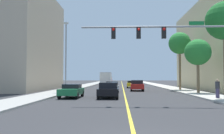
# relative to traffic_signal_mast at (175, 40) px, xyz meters

# --- Properties ---
(ground) EXTENTS (192.00, 192.00, 0.00)m
(ground) POSITION_rel_traffic_signal_mast_xyz_m (-3.57, 31.44, -4.67)
(ground) COLOR #2D2D30
(sidewalk_left) EXTENTS (3.27, 168.00, 0.15)m
(sidewalk_left) POSITION_rel_traffic_signal_mast_xyz_m (-12.08, 31.44, -4.60)
(sidewalk_left) COLOR #9E9B93
(sidewalk_left) RESTS_ON ground
(sidewalk_right) EXTENTS (3.27, 168.00, 0.15)m
(sidewalk_right) POSITION_rel_traffic_signal_mast_xyz_m (4.94, 31.44, -4.60)
(sidewalk_right) COLOR #B2ADA3
(sidewalk_right) RESTS_ON ground
(lane_marking_center) EXTENTS (0.16, 144.00, 0.01)m
(lane_marking_center) POSITION_rel_traffic_signal_mast_xyz_m (-3.57, 31.44, -4.67)
(lane_marking_center) COLOR yellow
(lane_marking_center) RESTS_ON ground
(building_left_near) EXTENTS (10.10, 17.59, 15.26)m
(building_left_near) POSITION_rel_traffic_signal_mast_xyz_m (-20.19, 18.58, 2.95)
(building_left_near) COLOR tan
(building_left_near) RESTS_ON ground
(traffic_signal_mast) EXTENTS (10.75, 0.36, 6.07)m
(traffic_signal_mast) POSITION_rel_traffic_signal_mast_xyz_m (0.00, 0.00, 0.00)
(traffic_signal_mast) COLOR gray
(traffic_signal_mast) RESTS_ON sidewalk_right
(street_lamp) EXTENTS (0.56, 0.28, 8.82)m
(street_lamp) POSITION_rel_traffic_signal_mast_xyz_m (-10.95, 11.86, 0.32)
(street_lamp) COLOR gray
(street_lamp) RESTS_ON sidewalk_left
(palm_mid) EXTENTS (3.09, 3.09, 6.34)m
(palm_mid) POSITION_rel_traffic_signal_mast_xyz_m (5.14, 10.60, 0.21)
(palm_mid) COLOR brown
(palm_mid) RESTS_ON sidewalk_right
(palm_far) EXTENTS (3.28, 3.28, 8.59)m
(palm_far) POSITION_rel_traffic_signal_mast_xyz_m (4.89, 17.91, 2.36)
(palm_far) COLOR brown
(palm_far) RESTS_ON sidewalk_right
(car_black) EXTENTS (1.97, 4.17, 1.46)m
(car_black) POSITION_rel_traffic_signal_mast_xyz_m (-5.18, 5.01, -3.92)
(car_black) COLOR black
(car_black) RESTS_ON ground
(car_yellow) EXTENTS (2.07, 4.09, 1.34)m
(car_yellow) POSITION_rel_traffic_signal_mast_xyz_m (-1.85, 26.28, -3.96)
(car_yellow) COLOR gold
(car_yellow) RESTS_ON ground
(car_gray) EXTENTS (1.86, 4.18, 1.42)m
(car_gray) POSITION_rel_traffic_signal_mast_xyz_m (-5.16, 13.33, -3.94)
(car_gray) COLOR slate
(car_gray) RESTS_ON ground
(car_green) EXTENTS (1.87, 3.88, 1.31)m
(car_green) POSITION_rel_traffic_signal_mast_xyz_m (-8.72, 5.05, -3.99)
(car_green) COLOR #196638
(car_green) RESTS_ON ground
(car_red) EXTENTS (2.05, 4.31, 1.55)m
(car_red) POSITION_rel_traffic_signal_mast_xyz_m (-1.63, 16.75, -3.87)
(car_red) COLOR red
(car_red) RESTS_ON ground
(delivery_truck) EXTENTS (2.45, 8.34, 3.09)m
(delivery_truck) POSITION_rel_traffic_signal_mast_xyz_m (-7.40, 37.60, -3.03)
(delivery_truck) COLOR red
(delivery_truck) RESTS_ON ground
(pedestrian) EXTENTS (0.38, 0.38, 1.66)m
(pedestrian) POSITION_rel_traffic_signal_mast_xyz_m (4.54, 3.73, -3.70)
(pedestrian) COLOR #3F3859
(pedestrian) RESTS_ON sidewalk_right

